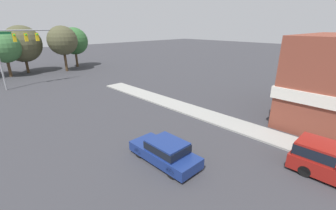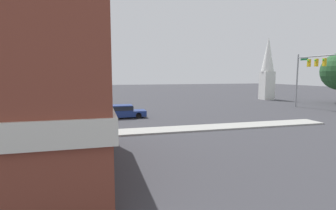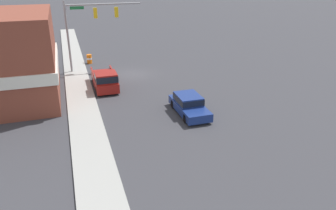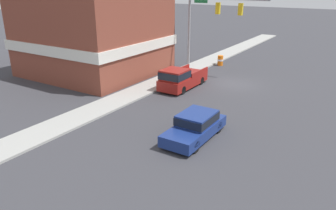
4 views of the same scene
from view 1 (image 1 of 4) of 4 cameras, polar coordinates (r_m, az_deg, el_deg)
name	(u,v)px [view 1 (image 1 of 4)]	position (r m, az deg, el deg)	size (l,w,h in m)	color
far_signal_assembly	(16,44)	(35.61, -34.23, 12.76)	(6.57, 0.49, 7.86)	gray
car_lead	(165,151)	(13.94, -0.66, -11.58)	(1.90, 4.70, 1.46)	black
pickup_truck_parked	(335,164)	(15.46, 36.73, -11.90)	(2.01, 5.24, 1.85)	black
backdrop_tree_left_mid	(4,47)	(44.73, -36.18, 11.81)	(4.94, 4.94, 7.23)	#4C3823
backdrop_tree_center	(22,44)	(46.89, -33.01, 12.87)	(6.12, 6.12, 8.03)	#4C3823
backdrop_tree_right_mid	(63,41)	(45.30, -25.21, 14.59)	(5.06, 5.06, 7.97)	#4C3823
backdrop_tree_right_far	(74,41)	(49.42, -22.72, 14.74)	(5.17, 5.17, 7.63)	#4C3823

